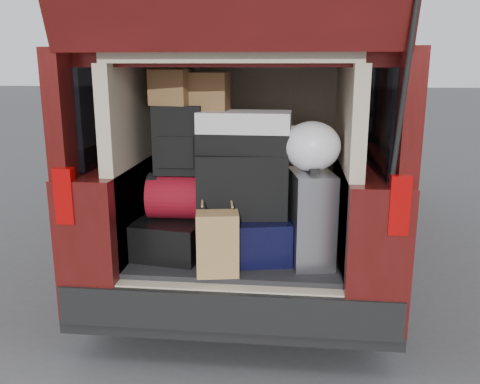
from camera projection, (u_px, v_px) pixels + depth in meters
The scene contains 14 objects.
ground at pixel (235, 345), 3.16m from camera, with size 80.00×80.00×0.00m, color #3A3A3D.
minivan at pixel (258, 152), 4.73m from camera, with size 1.90×5.35×2.77m.
load_floor at pixel (239, 286), 3.36m from camera, with size 1.24×1.05×0.55m, color black.
black_hardshell at pixel (176, 233), 3.19m from camera, with size 0.41×0.56×0.22m, color black.
navy_hardshell at pixel (246, 233), 3.16m from camera, with size 0.48×0.59×0.26m, color black.
silver_roller at pixel (311, 218), 2.96m from camera, with size 0.23×0.37×0.55m, color silver.
kraft_bag at pixel (218, 244), 2.81m from camera, with size 0.23×0.15×0.36m, color #AD874E.
red_duffel at pixel (183, 196), 3.11m from camera, with size 0.42×0.28×0.28m, color maroon.
black_soft_case at pixel (242, 184), 3.06m from camera, with size 0.53×0.32×0.38m, color black.
backpack at pixel (179, 140), 3.05m from camera, with size 0.29×0.17×0.41m, color black.
twotone_duffel at pixel (245, 132), 2.99m from camera, with size 0.54×0.28×0.24m, color white.
grocery_sack_lower at pixel (172, 87), 3.00m from camera, with size 0.23×0.19×0.21m, color brown.
grocery_sack_upper at pixel (210, 91), 3.02m from camera, with size 0.22×0.18×0.22m, color brown.
plastic_bag_right at pixel (312, 146), 2.90m from camera, with size 0.33×0.31×0.29m, color white.
Camera 1 is at (0.34, -2.81, 1.69)m, focal length 38.00 mm.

